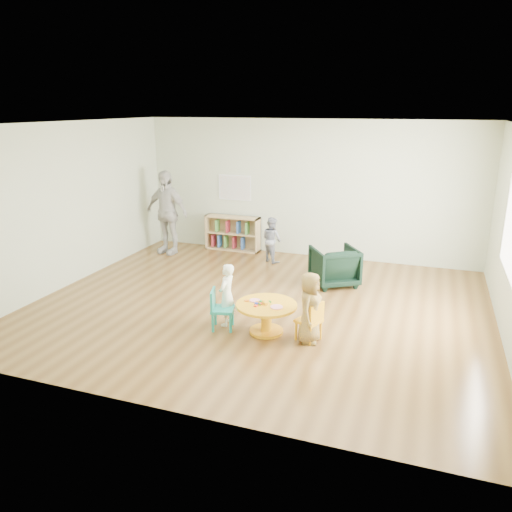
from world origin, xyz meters
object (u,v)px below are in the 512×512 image
at_px(kid_chair_left, 220,308).
at_px(child_left, 227,295).
at_px(armchair, 334,266).
at_px(toddler, 272,240).
at_px(kid_chair_right, 311,320).
at_px(child_right, 310,308).
at_px(bookshelf, 233,233).
at_px(activity_table, 266,313).
at_px(adult_caretaker, 167,212).

height_order(kid_chair_left, child_left, child_left).
bearing_deg(armchair, toddler, -65.52).
relative_size(kid_chair_right, child_right, 0.57).
distance_m(bookshelf, child_right, 4.64).
bearing_deg(child_right, child_left, 85.38).
distance_m(bookshelf, child_left, 3.93).
height_order(kid_chair_left, child_right, child_right).
height_order(activity_table, kid_chair_right, kid_chair_right).
distance_m(kid_chair_right, bookshelf, 4.62).
height_order(armchair, child_left, child_left).
relative_size(kid_chair_right, toddler, 0.60).
relative_size(child_left, adult_caretaker, 0.52).
xyz_separation_m(toddler, adult_caretaker, (-2.29, -0.13, 0.43)).
distance_m(armchair, child_right, 2.32).
bearing_deg(kid_chair_right, toddler, 48.85).
bearing_deg(armchair, activity_table, 44.21).
distance_m(kid_chair_right, armchair, 2.29).
xyz_separation_m(child_left, adult_caretaker, (-2.62, 2.98, 0.43)).
distance_m(kid_chair_left, child_left, 0.22).
bearing_deg(bookshelf, adult_caretaker, -150.39).
bearing_deg(adult_caretaker, toddler, 13.25).
distance_m(activity_table, adult_caretaker, 4.48).
distance_m(kid_chair_left, armchair, 2.62).
bearing_deg(bookshelf, kid_chair_right, -54.72).
xyz_separation_m(kid_chair_right, adult_caretaker, (-3.89, 3.08, 0.59)).
xyz_separation_m(kid_chair_right, child_right, (-0.02, -0.03, 0.19)).
height_order(kid_chair_right, bookshelf, bookshelf).
bearing_deg(kid_chair_left, toddler, 169.47).
distance_m(activity_table, armchair, 2.30).
bearing_deg(child_right, armchair, 4.21).
distance_m(child_left, toddler, 3.13).
bearing_deg(activity_table, bookshelf, 118.46).
height_order(activity_table, bookshelf, bookshelf).
bearing_deg(child_right, kid_chair_right, -33.74).
bearing_deg(activity_table, kid_chair_right, -3.70).
bearing_deg(kid_chair_right, bookshelf, 57.80).
height_order(activity_table, armchair, armchair).
height_order(child_right, adult_caretaker, adult_caretaker).
relative_size(bookshelf, child_left, 1.31).
height_order(activity_table, child_right, child_right).
relative_size(kid_chair_left, armchair, 0.78).
xyz_separation_m(kid_chair_right, armchair, (-0.13, 2.28, 0.05)).
relative_size(bookshelf, child_right, 1.23).
distance_m(bookshelf, adult_caretaker, 1.49).
height_order(child_left, adult_caretaker, adult_caretaker).
distance_m(kid_chair_left, adult_caretaker, 4.10).
distance_m(toddler, adult_caretaker, 2.34).
distance_m(armchair, child_left, 2.46).
bearing_deg(child_left, activity_table, 88.18).
xyz_separation_m(armchair, adult_caretaker, (-3.75, 0.80, 0.54)).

